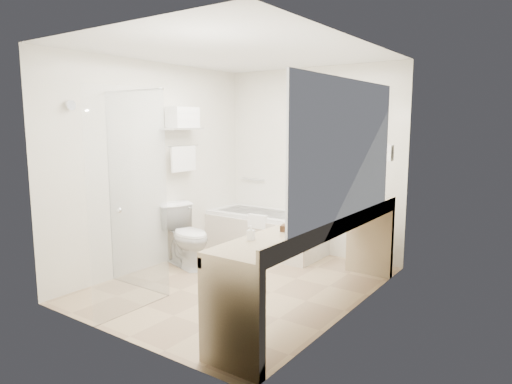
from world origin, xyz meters
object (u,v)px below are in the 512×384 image
Objects in this scene: toilet at (187,236)px; water_bottle_left at (366,199)px; amenity_basket at (290,228)px; vanity_counter at (318,245)px; bathtub at (266,232)px.

toilet is 4.14× the size of water_bottle_left.
vanity_counter is at bearing 83.30° from amenity_basket.
bathtub is 2.41m from amenity_basket.
vanity_counter is 2.01m from toilet.
vanity_counter is 3.50× the size of toilet.
toilet is at bearing 159.55° from amenity_basket.
water_bottle_left is (0.07, 1.52, 0.06)m from amenity_basket.
amenity_basket is 1.52m from water_bottle_left.
water_bottle_left is (1.99, 0.80, 0.56)m from toilet.
vanity_counter is 0.48m from amenity_basket.
vanity_counter reaches higher than amenity_basket.
amenity_basket is at bearing -50.75° from bathtub.
toilet is (-0.45, -1.09, 0.10)m from bathtub.
amenity_basket reaches higher than toilet.
vanity_counter is at bearing -90.91° from water_bottle_left.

